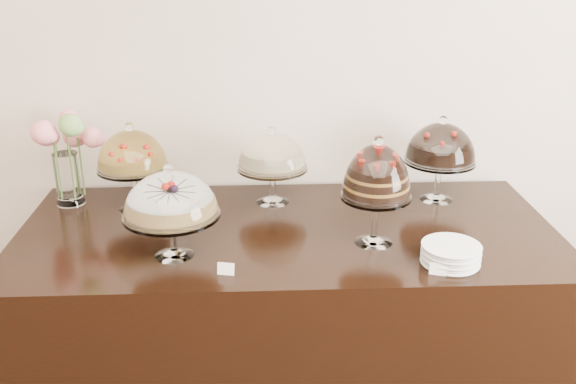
{
  "coord_description": "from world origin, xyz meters",
  "views": [
    {
      "loc": [
        -0.28,
        0.06,
        2.02
      ],
      "look_at": [
        -0.17,
        2.4,
        1.08
      ],
      "focal_mm": 40.0,
      "sensor_mm": 36.0,
      "label": 1
    }
  ],
  "objects_px": {
    "cake_stand_dark_choco": "(441,147)",
    "cake_stand_choco_layer": "(377,176)",
    "flower_vase": "(62,147)",
    "display_counter": "(287,321)",
    "plate_stack": "(451,254)",
    "cake_stand_fruit_tart": "(132,154)",
    "cake_stand_cheesecake": "(272,155)",
    "cake_stand_sugar_sponge": "(170,199)"
  },
  "relations": [
    {
      "from": "cake_stand_sugar_sponge",
      "to": "cake_stand_choco_layer",
      "type": "distance_m",
      "value": 0.77
    },
    {
      "from": "cake_stand_choco_layer",
      "to": "cake_stand_dark_choco",
      "type": "bearing_deg",
      "value": 49.67
    },
    {
      "from": "cake_stand_cheesecake",
      "to": "plate_stack",
      "type": "height_order",
      "value": "cake_stand_cheesecake"
    },
    {
      "from": "cake_stand_dark_choco",
      "to": "cake_stand_cheesecake",
      "type": "bearing_deg",
      "value": 179.64
    },
    {
      "from": "cake_stand_choco_layer",
      "to": "flower_vase",
      "type": "bearing_deg",
      "value": 160.86
    },
    {
      "from": "cake_stand_sugar_sponge",
      "to": "flower_vase",
      "type": "distance_m",
      "value": 0.75
    },
    {
      "from": "plate_stack",
      "to": "display_counter",
      "type": "bearing_deg",
      "value": 150.3
    },
    {
      "from": "flower_vase",
      "to": "display_counter",
      "type": "bearing_deg",
      "value": -17.49
    },
    {
      "from": "cake_stand_cheesecake",
      "to": "cake_stand_dark_choco",
      "type": "bearing_deg",
      "value": -0.36
    },
    {
      "from": "cake_stand_sugar_sponge",
      "to": "plate_stack",
      "type": "height_order",
      "value": "cake_stand_sugar_sponge"
    },
    {
      "from": "cake_stand_fruit_tart",
      "to": "flower_vase",
      "type": "relative_size",
      "value": 0.9
    },
    {
      "from": "cake_stand_fruit_tart",
      "to": "plate_stack",
      "type": "height_order",
      "value": "cake_stand_fruit_tart"
    },
    {
      "from": "cake_stand_dark_choco",
      "to": "flower_vase",
      "type": "height_order",
      "value": "flower_vase"
    },
    {
      "from": "cake_stand_fruit_tart",
      "to": "display_counter",
      "type": "bearing_deg",
      "value": -19.87
    },
    {
      "from": "flower_vase",
      "to": "plate_stack",
      "type": "xyz_separation_m",
      "value": [
        1.55,
        -0.64,
        -0.23
      ]
    },
    {
      "from": "cake_stand_cheesecake",
      "to": "cake_stand_choco_layer",
      "type": "bearing_deg",
      "value": -48.28
    },
    {
      "from": "cake_stand_choco_layer",
      "to": "cake_stand_cheesecake",
      "type": "xyz_separation_m",
      "value": [
        -0.39,
        0.43,
        -0.05
      ]
    },
    {
      "from": "flower_vase",
      "to": "cake_stand_sugar_sponge",
      "type": "bearing_deg",
      "value": -44.83
    },
    {
      "from": "cake_stand_sugar_sponge",
      "to": "cake_stand_fruit_tart",
      "type": "xyz_separation_m",
      "value": [
        -0.22,
        0.46,
        0.02
      ]
    },
    {
      "from": "cake_stand_dark_choco",
      "to": "cake_stand_fruit_tart",
      "type": "height_order",
      "value": "same"
    },
    {
      "from": "cake_stand_fruit_tart",
      "to": "plate_stack",
      "type": "xyz_separation_m",
      "value": [
        1.24,
        -0.57,
        -0.22
      ]
    },
    {
      "from": "cake_stand_dark_choco",
      "to": "cake_stand_choco_layer",
      "type": "bearing_deg",
      "value": -130.33
    },
    {
      "from": "display_counter",
      "to": "cake_stand_sugar_sponge",
      "type": "bearing_deg",
      "value": -153.13
    },
    {
      "from": "display_counter",
      "to": "cake_stand_fruit_tart",
      "type": "relative_size",
      "value": 5.6
    },
    {
      "from": "flower_vase",
      "to": "cake_stand_fruit_tart",
      "type": "bearing_deg",
      "value": -12.23
    },
    {
      "from": "cake_stand_cheesecake",
      "to": "flower_vase",
      "type": "distance_m",
      "value": 0.91
    },
    {
      "from": "display_counter",
      "to": "cake_stand_choco_layer",
      "type": "bearing_deg",
      "value": -23.74
    },
    {
      "from": "cake_stand_cheesecake",
      "to": "flower_vase",
      "type": "bearing_deg",
      "value": 178.9
    },
    {
      "from": "cake_stand_sugar_sponge",
      "to": "plate_stack",
      "type": "xyz_separation_m",
      "value": [
        1.02,
        -0.11,
        -0.19
      ]
    },
    {
      "from": "display_counter",
      "to": "cake_stand_fruit_tart",
      "type": "bearing_deg",
      "value": 160.13
    },
    {
      "from": "display_counter",
      "to": "cake_stand_choco_layer",
      "type": "xyz_separation_m",
      "value": [
        0.33,
        -0.15,
        0.73
      ]
    },
    {
      "from": "cake_stand_choco_layer",
      "to": "plate_stack",
      "type": "height_order",
      "value": "cake_stand_choco_layer"
    },
    {
      "from": "display_counter",
      "to": "cake_stand_sugar_sponge",
      "type": "distance_m",
      "value": 0.84
    },
    {
      "from": "cake_stand_fruit_tart",
      "to": "plate_stack",
      "type": "distance_m",
      "value": 1.38
    },
    {
      "from": "plate_stack",
      "to": "cake_stand_sugar_sponge",
      "type": "bearing_deg",
      "value": 173.75
    },
    {
      "from": "cake_stand_fruit_tart",
      "to": "cake_stand_sugar_sponge",
      "type": "bearing_deg",
      "value": -64.36
    },
    {
      "from": "flower_vase",
      "to": "plate_stack",
      "type": "height_order",
      "value": "flower_vase"
    },
    {
      "from": "cake_stand_fruit_tart",
      "to": "cake_stand_cheesecake",
      "type": "bearing_deg",
      "value": 4.69
    },
    {
      "from": "display_counter",
      "to": "plate_stack",
      "type": "relative_size",
      "value": 10.46
    },
    {
      "from": "display_counter",
      "to": "plate_stack",
      "type": "distance_m",
      "value": 0.83
    },
    {
      "from": "cake_stand_fruit_tart",
      "to": "flower_vase",
      "type": "height_order",
      "value": "flower_vase"
    },
    {
      "from": "cake_stand_fruit_tart",
      "to": "plate_stack",
      "type": "relative_size",
      "value": 1.87
    }
  ]
}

